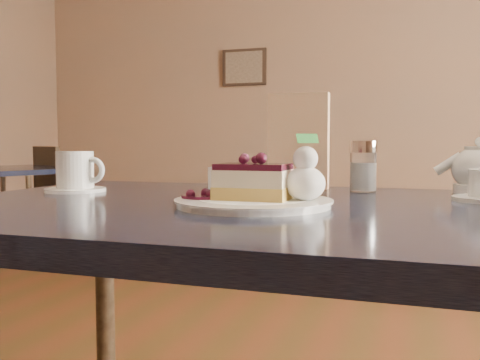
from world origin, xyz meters
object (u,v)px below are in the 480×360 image
(main_table, at_px, (262,248))
(tea_set, at_px, (480,174))
(dessert_plate, at_px, (253,203))
(coffee_set, at_px, (76,174))
(cheesecake_slice, at_px, (253,182))
(bg_table_far_left, at_px, (17,247))

(main_table, relative_size, tea_set, 4.47)
(dessert_plate, relative_size, tea_set, 0.95)
(main_table, xyz_separation_m, dessert_plate, (0.00, -0.05, 0.09))
(dessert_plate, relative_size, coffee_set, 1.84)
(main_table, bearing_deg, cheesecake_slice, -90.00)
(dessert_plate, xyz_separation_m, coffee_set, (-0.46, 0.14, 0.03))
(cheesecake_slice, bearing_deg, coffee_set, 162.61)
(bg_table_far_left, bearing_deg, tea_set, -11.93)
(main_table, bearing_deg, dessert_plate, -90.00)
(dessert_plate, bearing_deg, bg_table_far_left, 137.78)
(main_table, height_order, tea_set, tea_set)
(cheesecake_slice, xyz_separation_m, tea_set, (0.38, 0.35, 0.00))
(main_table, relative_size, bg_table_far_left, 0.74)
(tea_set, bearing_deg, bg_table_far_left, 145.68)
(cheesecake_slice, bearing_deg, tea_set, 41.73)
(main_table, xyz_separation_m, cheesecake_slice, (0.00, -0.05, 0.12))
(coffee_set, bearing_deg, main_table, -10.79)
(dessert_plate, distance_m, tea_set, 0.52)
(main_table, distance_m, tea_set, 0.50)
(main_table, bearing_deg, tea_set, 37.22)
(cheesecake_slice, bearing_deg, main_table, 90.00)
(main_table, relative_size, cheesecake_slice, 10.00)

